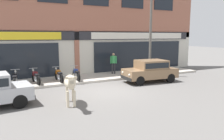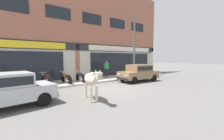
# 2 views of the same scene
# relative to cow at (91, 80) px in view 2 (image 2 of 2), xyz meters

# --- Properties ---
(ground_plane) EXTENTS (90.00, 90.00, 0.00)m
(ground_plane) POSITION_rel_cow_xyz_m (2.48, 1.54, -1.01)
(ground_plane) COLOR #605E5B
(sidewalk) EXTENTS (19.00, 2.85, 0.15)m
(sidewalk) POSITION_rel_cow_xyz_m (2.48, 5.17, -0.93)
(sidewalk) COLOR #B7AFA3
(sidewalk) RESTS_ON ground
(shop_building) EXTENTS (23.00, 1.40, 9.68)m
(shop_building) POSITION_rel_cow_xyz_m (2.47, 6.85, 3.63)
(shop_building) COLOR #9E604C
(shop_building) RESTS_ON ground
(cow) EXTENTS (0.88, 2.12, 1.61)m
(cow) POSITION_rel_cow_xyz_m (0.00, 0.00, 0.00)
(cow) COLOR beige
(cow) RESTS_ON ground
(car_0) EXTENTS (3.71, 1.88, 1.46)m
(car_0) POSITION_rel_cow_xyz_m (6.16, 2.38, -0.19)
(car_0) COLOR black
(car_0) RESTS_ON ground
(car_1) EXTENTS (3.72, 1.92, 1.46)m
(car_1) POSITION_rel_cow_xyz_m (-3.30, 1.14, -0.19)
(car_1) COLOR black
(car_1) RESTS_ON ground
(motorcycle_0) EXTENTS (0.54, 1.81, 0.88)m
(motorcycle_0) POSITION_rel_cow_xyz_m (-1.98, 4.66, -0.47)
(motorcycle_0) COLOR black
(motorcycle_0) RESTS_ON sidewalk
(motorcycle_1) EXTENTS (0.52, 1.81, 0.88)m
(motorcycle_1) POSITION_rel_cow_xyz_m (-0.80, 4.70, -0.47)
(motorcycle_1) COLOR black
(motorcycle_1) RESTS_ON sidewalk
(motorcycle_2) EXTENTS (0.52, 1.81, 0.88)m
(motorcycle_2) POSITION_rel_cow_xyz_m (0.61, 4.68, -0.47)
(motorcycle_2) COLOR black
(motorcycle_2) RESTS_ON sidewalk
(motorcycle_3) EXTENTS (0.52, 1.81, 0.88)m
(motorcycle_3) POSITION_rel_cow_xyz_m (1.76, 4.64, -0.47)
(motorcycle_3) COLOR black
(motorcycle_3) RESTS_ON sidewalk
(pedestrian) EXTENTS (0.48, 0.32, 1.60)m
(pedestrian) POSITION_rel_cow_xyz_m (5.05, 5.56, 0.13)
(pedestrian) COLOR #2D2D33
(pedestrian) RESTS_ON sidewalk
(utility_pole) EXTENTS (0.18, 0.18, 5.92)m
(utility_pole) POSITION_rel_cow_xyz_m (7.35, 4.04, 2.11)
(utility_pole) COLOR #595651
(utility_pole) RESTS_ON sidewalk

